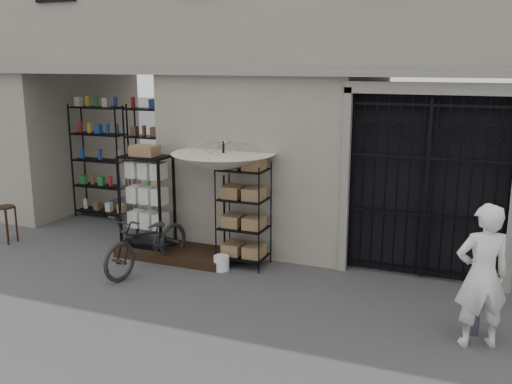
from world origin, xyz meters
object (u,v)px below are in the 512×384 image
at_px(market_umbrella, 223,158).
at_px(steel_bollard, 475,306).
at_px(display_cabinet, 147,206).
at_px(shopkeeper, 475,344).
at_px(wire_rack, 244,216).
at_px(bicycle, 149,269).
at_px(white_bucket, 221,263).
at_px(wooden_stool, 7,223).

bearing_deg(market_umbrella, steel_bollard, -17.92).
bearing_deg(display_cabinet, shopkeeper, -29.09).
distance_m(wire_rack, bicycle, 1.81).
bearing_deg(white_bucket, market_umbrella, 108.85).
distance_m(wire_rack, steel_bollard, 3.93).
relative_size(display_cabinet, wooden_stool, 2.47).
distance_m(white_bucket, shopkeeper, 4.15).
xyz_separation_m(wire_rack, shopkeeper, (3.74, -1.50, -0.86)).
height_order(wooden_stool, steel_bollard, steel_bollard).
bearing_deg(market_umbrella, bicycle, -137.15).
bearing_deg(shopkeeper, market_umbrella, -44.97).
bearing_deg(wire_rack, display_cabinet, -158.20).
bearing_deg(wooden_stool, display_cabinet, 9.49).
xyz_separation_m(wire_rack, white_bucket, (-0.25, -0.36, -0.74)).
height_order(wire_rack, steel_bollard, wire_rack).
height_order(display_cabinet, bicycle, display_cabinet).
distance_m(wire_rack, wooden_stool, 4.74).
xyz_separation_m(bicycle, shopkeeper, (5.12, -0.71, 0.00)).
height_order(wire_rack, wooden_stool, wire_rack).
bearing_deg(display_cabinet, steel_bollard, -26.46).
height_order(wire_rack, white_bucket, wire_rack).
relative_size(white_bucket, shopkeeper, 0.14).
xyz_separation_m(white_bucket, wooden_stool, (-4.43, -0.19, 0.25)).
bearing_deg(shopkeeper, display_cabinet, -38.16).
relative_size(wire_rack, shopkeeper, 0.99).
distance_m(steel_bollard, shopkeeper, 0.48).
xyz_separation_m(display_cabinet, bicycle, (0.45, -0.72, -0.88)).
height_order(white_bucket, wooden_stool, wooden_stool).
bearing_deg(white_bucket, bicycle, -158.97).
bearing_deg(white_bucket, display_cabinet, 169.76).
bearing_deg(market_umbrella, shopkeeper, -21.17).
distance_m(display_cabinet, market_umbrella, 1.70).
xyz_separation_m(market_umbrella, shopkeeper, (4.15, -1.61, -1.80)).
distance_m(market_umbrella, bicycle, 2.24).
distance_m(bicycle, wooden_stool, 3.33).
bearing_deg(wire_rack, bicycle, -130.55).
xyz_separation_m(market_umbrella, bicycle, (-0.97, -0.90, -1.80)).
bearing_deg(steel_bollard, white_bucket, 167.68).
height_order(wire_rack, market_umbrella, market_umbrella).
xyz_separation_m(market_umbrella, steel_bollard, (4.11, -1.33, -1.41)).
xyz_separation_m(wire_rack, bicycle, (-1.38, -0.79, -0.86)).
bearing_deg(shopkeeper, wire_rack, -45.66).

